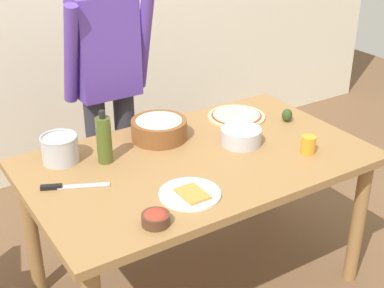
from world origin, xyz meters
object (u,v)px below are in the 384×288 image
(plate_with_slice, at_px, (190,194))
(small_sauce_bowl, at_px, (156,218))
(cup_orange, at_px, (308,145))
(pizza_raw_on_board, at_px, (236,116))
(popcorn_bowl, at_px, (159,127))
(person_cook, at_px, (107,79))
(mixing_bowl_steel, at_px, (241,136))
(steel_pot, at_px, (60,148))
(chef_knife, at_px, (67,186))
(olive_oil_bottle, at_px, (104,139))
(avocado, at_px, (287,115))
(dining_table, at_px, (198,174))

(plate_with_slice, xyz_separation_m, small_sauce_bowl, (-0.22, -0.10, 0.02))
(cup_orange, bearing_deg, plate_with_slice, -177.68)
(pizza_raw_on_board, bearing_deg, popcorn_bowl, -179.78)
(plate_with_slice, xyz_separation_m, popcorn_bowl, (0.16, 0.54, 0.05))
(person_cook, bearing_deg, plate_with_slice, -95.80)
(mixing_bowl_steel, xyz_separation_m, small_sauce_bowl, (-0.69, -0.38, -0.01))
(steel_pot, bearing_deg, person_cook, 44.87)
(cup_orange, xyz_separation_m, chef_knife, (-1.09, 0.31, -0.04))
(steel_pot, bearing_deg, small_sauce_bowl, -79.55)
(person_cook, relative_size, olive_oil_bottle, 6.33)
(popcorn_bowl, distance_m, cup_orange, 0.73)
(popcorn_bowl, distance_m, avocado, 0.71)
(plate_with_slice, relative_size, chef_knife, 0.95)
(cup_orange, bearing_deg, small_sauce_bowl, -171.75)
(olive_oil_bottle, bearing_deg, steel_pot, 146.79)
(small_sauce_bowl, distance_m, olive_oil_bottle, 0.57)
(plate_with_slice, bearing_deg, steel_pot, 120.90)
(popcorn_bowl, bearing_deg, small_sauce_bowl, -120.34)
(popcorn_bowl, distance_m, small_sauce_bowl, 0.75)
(plate_with_slice, distance_m, cup_orange, 0.68)
(dining_table, height_order, pizza_raw_on_board, pizza_raw_on_board)
(small_sauce_bowl, bearing_deg, cup_orange, 8.25)
(pizza_raw_on_board, xyz_separation_m, mixing_bowl_steel, (-0.17, -0.27, 0.03))
(mixing_bowl_steel, bearing_deg, olive_oil_bottle, 163.70)
(pizza_raw_on_board, height_order, steel_pot, steel_pot)
(plate_with_slice, bearing_deg, chef_knife, 140.88)
(dining_table, xyz_separation_m, mixing_bowl_steel, (0.26, 0.01, 0.13))
(popcorn_bowl, xyz_separation_m, cup_orange, (0.52, -0.52, -0.02))
(pizza_raw_on_board, xyz_separation_m, avocado, (0.20, -0.19, 0.03))
(pizza_raw_on_board, bearing_deg, olive_oil_bottle, -174.19)
(person_cook, bearing_deg, mixing_bowl_steel, -63.97)
(popcorn_bowl, height_order, chef_knife, popcorn_bowl)
(pizza_raw_on_board, bearing_deg, chef_knife, -168.65)
(plate_with_slice, height_order, olive_oil_bottle, olive_oil_bottle)
(plate_with_slice, height_order, steel_pot, steel_pot)
(person_cook, height_order, pizza_raw_on_board, person_cook)
(mixing_bowl_steel, relative_size, small_sauce_bowl, 1.82)
(small_sauce_bowl, bearing_deg, mixing_bowl_steel, 28.79)
(olive_oil_bottle, xyz_separation_m, cup_orange, (0.85, -0.44, -0.07))
(mixing_bowl_steel, bearing_deg, plate_with_slice, -149.57)
(person_cook, relative_size, plate_with_slice, 6.23)
(small_sauce_bowl, relative_size, olive_oil_bottle, 0.43)
(mixing_bowl_steel, height_order, avocado, mixing_bowl_steel)
(dining_table, relative_size, chef_knife, 5.84)
(popcorn_bowl, xyz_separation_m, steel_pot, (-0.50, 0.03, 0.00))
(person_cook, height_order, popcorn_bowl, person_cook)
(person_cook, bearing_deg, avocado, -41.91)
(person_cook, bearing_deg, small_sauce_bowl, -106.03)
(avocado, bearing_deg, popcorn_bowl, 164.97)
(pizza_raw_on_board, xyz_separation_m, cup_orange, (0.04, -0.52, 0.03))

